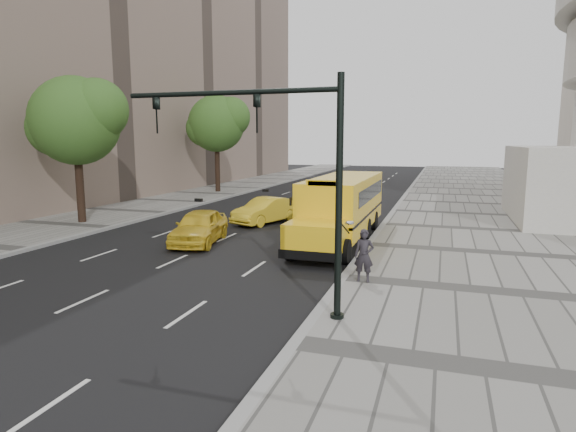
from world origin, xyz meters
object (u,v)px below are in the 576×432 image
(school_bus, at_px, (343,203))
(taxi_near, at_px, (199,227))
(tree_b, at_px, (77,120))
(tree_c, at_px, (217,123))
(traffic_signal, at_px, (286,166))
(taxi_far, at_px, (266,211))
(pedestrian, at_px, (364,256))

(school_bus, height_order, taxi_near, school_bus)
(tree_b, distance_m, tree_c, 17.45)
(tree_b, distance_m, traffic_signal, 18.77)
(taxi_near, relative_size, traffic_signal, 0.72)
(tree_b, xyz_separation_m, tree_c, (0.00, 17.44, 0.40))
(traffic_signal, bearing_deg, taxi_far, 112.76)
(school_bus, xyz_separation_m, taxi_far, (-5.13, 2.93, -1.02))
(tree_c, height_order, school_bus, tree_c)
(taxi_near, xyz_separation_m, taxi_far, (1.00, 6.10, -0.05))
(taxi_far, height_order, pedestrian, pedestrian)
(taxi_near, relative_size, pedestrian, 2.65)
(tree_c, height_order, pedestrian, tree_c)
(tree_c, distance_m, traffic_signal, 31.88)
(traffic_signal, bearing_deg, tree_c, 119.36)
(taxi_near, bearing_deg, school_bus, 16.29)
(tree_c, bearing_deg, tree_b, -90.01)
(school_bus, relative_size, pedestrian, 6.63)
(school_bus, bearing_deg, taxi_near, -152.68)
(tree_b, height_order, taxi_near, tree_b)
(tree_b, bearing_deg, tree_c, 89.99)
(tree_c, xyz_separation_m, school_bus, (14.90, -16.78, -4.51))
(pedestrian, relative_size, traffic_signal, 0.27)
(tree_c, xyz_separation_m, taxi_far, (9.78, -13.85, -5.53))
(taxi_near, bearing_deg, tree_c, 102.73)
(taxi_far, xyz_separation_m, traffic_signal, (5.82, -13.87, 3.35))
(school_bus, height_order, taxi_far, school_bus)
(school_bus, distance_m, traffic_signal, 11.21)
(taxi_near, bearing_deg, tree_b, 153.05)
(taxi_near, distance_m, traffic_signal, 10.86)
(tree_b, bearing_deg, taxi_near, -15.93)
(tree_b, bearing_deg, school_bus, 2.53)
(pedestrian, bearing_deg, taxi_far, 124.47)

